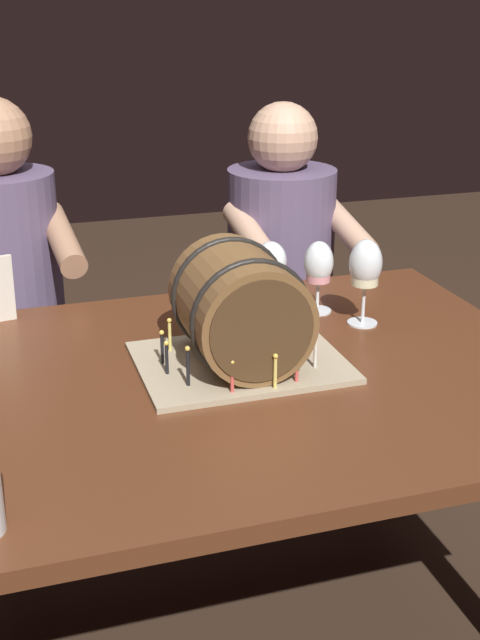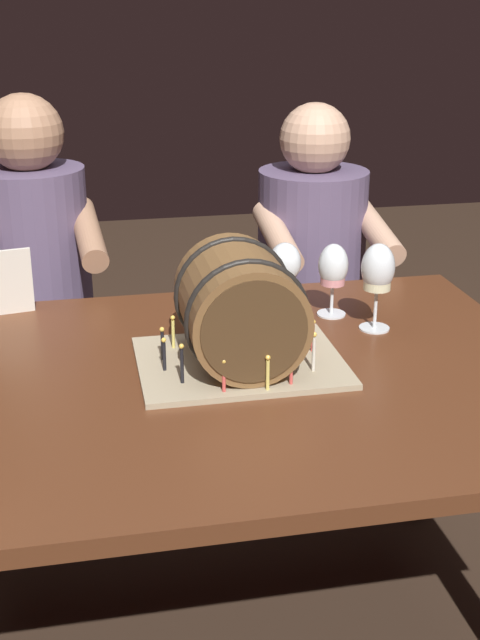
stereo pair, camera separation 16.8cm
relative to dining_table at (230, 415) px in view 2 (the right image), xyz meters
name	(u,v)px [view 2 (the right image)]	position (x,y,z in m)	size (l,w,h in m)	color
dining_table	(230,415)	(0.00, 0.00, 0.00)	(1.35, 1.00, 0.72)	#562D19
barrel_cake	(240,312)	(0.03, 0.03, 0.21)	(0.42, 0.32, 0.25)	tan
wine_glass_white	(378,272)	(0.37, 0.17, 0.23)	(0.08, 0.08, 0.20)	white
wine_glass_empty	(285,264)	(0.19, 0.31, 0.22)	(0.08, 0.08, 0.17)	white
wine_glass_rose	(333,269)	(0.30, 0.27, 0.21)	(0.07, 0.07, 0.18)	white
menu_card	(9,282)	(-0.45, 0.43, 0.18)	(0.11, 0.01, 0.16)	silver
person_seated_left	(43,325)	(-0.40, 0.81, -0.09)	(0.37, 0.47, 1.19)	#372D40
person_seated_right	(310,309)	(0.40, 0.81, -0.10)	(0.37, 0.46, 1.15)	#372D40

